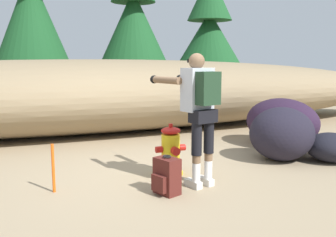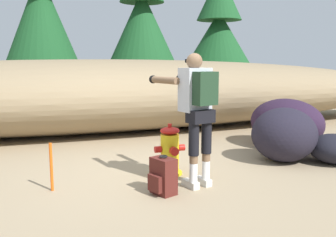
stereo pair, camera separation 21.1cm
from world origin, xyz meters
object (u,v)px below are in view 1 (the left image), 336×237
(spare_backpack, at_px, (167,176))
(boulder_mid, at_px, (282,122))
(boulder_large, at_px, (282,134))
(utility_worker, at_px, (198,103))
(boulder_small, at_px, (331,147))
(fire_hydrant, at_px, (171,151))
(survey_stake, at_px, (53,168))

(spare_backpack, xyz_separation_m, boulder_mid, (3.01, 1.66, 0.23))
(boulder_large, bearing_deg, utility_worker, -161.13)
(boulder_small, bearing_deg, boulder_mid, 88.52)
(spare_backpack, bearing_deg, boulder_large, 177.96)
(fire_hydrant, height_order, boulder_mid, boulder_mid)
(survey_stake, bearing_deg, spare_backpack, -24.40)
(boulder_large, relative_size, survey_stake, 1.72)
(survey_stake, bearing_deg, boulder_large, 3.39)
(utility_worker, height_order, boulder_large, utility_worker)
(utility_worker, distance_m, boulder_large, 2.02)
(utility_worker, height_order, spare_backpack, utility_worker)
(fire_hydrant, xyz_separation_m, utility_worker, (0.14, -0.56, 0.74))
(boulder_small, xyz_separation_m, survey_stake, (-4.23, 0.16, 0.07))
(boulder_small, bearing_deg, spare_backpack, -172.19)
(boulder_mid, distance_m, survey_stake, 4.40)
(boulder_large, relative_size, boulder_mid, 0.70)
(boulder_large, bearing_deg, fire_hydrant, -178.25)
(boulder_large, relative_size, boulder_small, 1.29)
(boulder_large, distance_m, boulder_mid, 1.14)
(utility_worker, height_order, survey_stake, utility_worker)
(fire_hydrant, distance_m, boulder_large, 1.96)
(spare_backpack, xyz_separation_m, survey_stake, (-1.25, 0.57, 0.08))
(boulder_mid, relative_size, boulder_small, 1.86)
(fire_hydrant, bearing_deg, boulder_large, 1.75)
(boulder_large, height_order, boulder_small, boulder_large)
(spare_backpack, distance_m, boulder_mid, 3.45)
(fire_hydrant, bearing_deg, utility_worker, -75.99)
(spare_backpack, relative_size, boulder_large, 0.45)
(utility_worker, bearing_deg, boulder_large, -85.04)
(utility_worker, xyz_separation_m, boulder_mid, (2.52, 1.50, -0.62))
(utility_worker, xyz_separation_m, boulder_small, (2.49, 0.25, -0.84))
(utility_worker, distance_m, boulder_small, 2.64)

